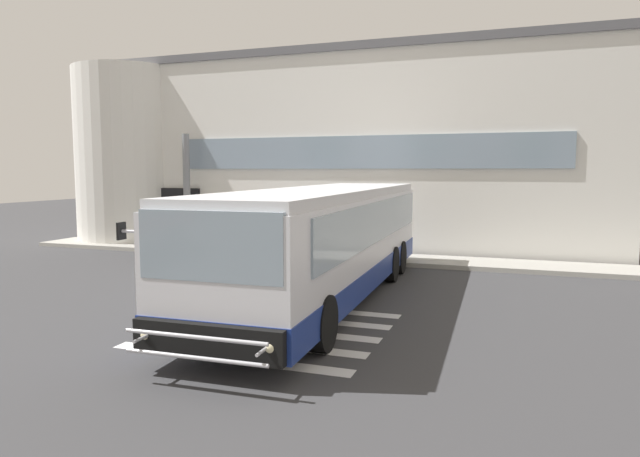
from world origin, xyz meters
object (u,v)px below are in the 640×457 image
object	(u,v)px
bus_main_foreground	(325,244)
passenger_at_curb_edge	(245,225)
passenger_near_column	(199,223)
passenger_by_doorway	(224,224)
entry_support_column	(187,190)

from	to	relation	value
bus_main_foreground	passenger_at_curb_edge	bearing A→B (deg)	130.99
passenger_near_column	passenger_at_curb_edge	xyz separation A→B (m)	(2.05, -0.10, 0.00)
bus_main_foreground	passenger_by_doorway	size ratio (longest dim) A/B	7.19
passenger_near_column	passenger_by_doorway	xyz separation A→B (m)	(1.15, -0.06, 0.00)
passenger_by_doorway	passenger_at_curb_edge	world-z (taller)	same
passenger_by_doorway	entry_support_column	bearing A→B (deg)	165.57
passenger_near_column	passenger_at_curb_edge	size ratio (longest dim) A/B	1.00
entry_support_column	passenger_by_doorway	distance (m)	2.39
entry_support_column	bus_main_foreground	distance (m)	10.58
passenger_near_column	passenger_by_doorway	size ratio (longest dim) A/B	1.00
bus_main_foreground	passenger_at_curb_edge	distance (m)	8.10
passenger_by_doorway	bus_main_foreground	bearing A→B (deg)	-44.75
bus_main_foreground	passenger_at_curb_edge	size ratio (longest dim) A/B	7.19
passenger_at_curb_edge	entry_support_column	bearing A→B (deg)	169.08
bus_main_foreground	passenger_by_doorway	xyz separation A→B (m)	(-6.21, 6.16, -0.26)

